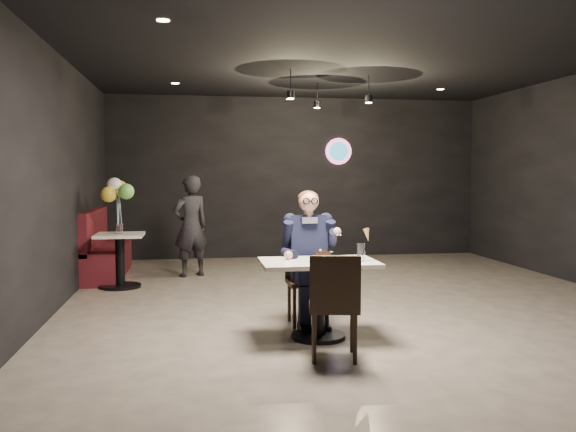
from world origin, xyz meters
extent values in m
plane|color=gray|center=(0.00, 0.00, 0.00)|extent=(9.00, 9.00, 0.00)
cube|color=black|center=(0.00, 2.00, 2.88)|extent=(1.40, 1.20, 0.36)
cube|color=white|center=(-0.77, -1.22, 0.38)|extent=(1.10, 0.70, 0.75)
cube|color=black|center=(-0.77, -0.67, 0.46)|extent=(0.42, 0.46, 0.92)
cube|color=black|center=(-0.77, -1.86, 0.46)|extent=(0.50, 0.53, 0.92)
cube|color=black|center=(-0.77, -0.67, 0.72)|extent=(0.60, 0.80, 1.44)
cylinder|color=white|center=(-0.69, -1.28, 0.76)|extent=(0.21, 0.21, 0.01)
cube|color=black|center=(-0.74, -1.31, 0.80)|extent=(0.14, 0.12, 0.08)
ellipsoid|color=green|center=(-0.68, -1.30, 0.84)|extent=(0.07, 0.04, 0.01)
cylinder|color=silver|center=(-0.37, -1.30, 0.83)|extent=(0.07, 0.07, 0.16)
cone|color=tan|center=(-0.30, -1.27, 0.99)|extent=(0.08, 0.08, 0.13)
cube|color=#480F14|center=(-3.25, 2.75, 0.51)|extent=(0.51, 2.05, 1.03)
cube|color=white|center=(-2.95, 1.75, 0.40)|extent=(0.65, 0.65, 0.81)
cylinder|color=silver|center=(-2.95, 1.75, 0.82)|extent=(0.10, 0.10, 0.14)
cube|color=gold|center=(-2.95, 1.75, 1.23)|extent=(0.39, 0.39, 0.65)
imported|color=black|center=(-1.98, 2.54, 0.77)|extent=(0.67, 0.57, 1.55)
camera|label=1|loc=(-1.94, -6.86, 1.58)|focal=38.00mm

